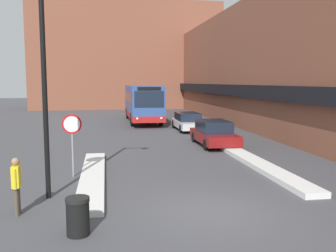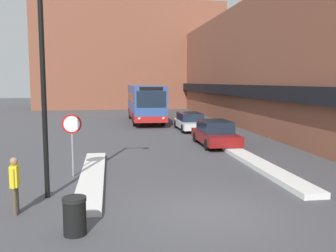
% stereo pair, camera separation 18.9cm
% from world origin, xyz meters
% --- Properties ---
extents(ground_plane, '(160.00, 160.00, 0.00)m').
position_xyz_m(ground_plane, '(0.00, 0.00, 0.00)').
color(ground_plane, '#47474C').
extents(building_row_right, '(5.50, 60.00, 10.07)m').
position_xyz_m(building_row_right, '(9.98, 24.00, 5.02)').
color(building_row_right, brown).
rests_on(building_row_right, ground_plane).
extents(building_backdrop_far, '(26.00, 8.00, 14.57)m').
position_xyz_m(building_backdrop_far, '(0.00, 44.14, 7.28)').
color(building_backdrop_far, brown).
rests_on(building_backdrop_far, ground_plane).
extents(snow_bank_left, '(0.90, 8.53, 0.19)m').
position_xyz_m(snow_bank_left, '(-3.60, 4.31, 0.10)').
color(snow_bank_left, silver).
rests_on(snow_bank_left, ground_plane).
extents(snow_bank_right, '(0.90, 8.91, 0.21)m').
position_xyz_m(snow_bank_right, '(3.60, 4.96, 0.11)').
color(snow_bank_right, silver).
rests_on(snow_bank_right, ground_plane).
extents(city_bus, '(2.70, 10.92, 3.37)m').
position_xyz_m(city_bus, '(0.34, 24.53, 1.84)').
color(city_bus, '#335193').
rests_on(city_bus, ground_plane).
extents(parked_car_front, '(1.93, 4.52, 1.47)m').
position_xyz_m(parked_car_front, '(3.20, 10.90, 0.73)').
color(parked_car_front, maroon).
rests_on(parked_car_front, ground_plane).
extents(parked_car_middle, '(1.87, 4.82, 1.35)m').
position_xyz_m(parked_car_middle, '(3.20, 17.99, 0.69)').
color(parked_car_middle, silver).
rests_on(parked_car_middle, ground_plane).
extents(stop_sign, '(0.76, 0.08, 2.48)m').
position_xyz_m(stop_sign, '(-4.37, 4.76, 1.80)').
color(stop_sign, gray).
rests_on(stop_sign, ground_plane).
extents(street_lamp, '(1.46, 0.36, 7.11)m').
position_xyz_m(street_lamp, '(-4.67, 2.11, 4.34)').
color(street_lamp, black).
rests_on(street_lamp, ground_plane).
extents(pedestrian, '(0.22, 0.53, 1.64)m').
position_xyz_m(pedestrian, '(-5.56, 0.67, 0.98)').
color(pedestrian, brown).
rests_on(pedestrian, ground_plane).
extents(trash_bin, '(0.59, 0.59, 0.95)m').
position_xyz_m(trash_bin, '(-3.77, -1.08, 0.48)').
color(trash_bin, black).
rests_on(trash_bin, ground_plane).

